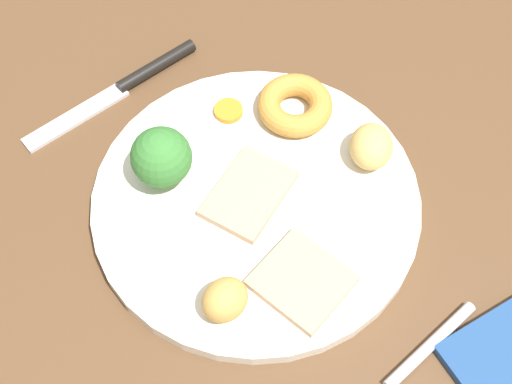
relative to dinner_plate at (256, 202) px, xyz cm
name	(u,v)px	position (x,y,z in cm)	size (l,w,h in cm)	color
dining_table	(279,252)	(-3.79, 0.92, -2.50)	(120.00, 84.00, 3.60)	brown
dinner_plate	(256,202)	(0.00, 0.00, 0.00)	(27.49, 27.49, 1.40)	silver
meat_slice_main	(249,193)	(0.56, 0.27, 1.10)	(7.68, 5.30, 0.80)	tan
meat_slice_under	(302,281)	(-7.98, 2.73, 1.10)	(6.64, 6.22, 0.80)	tan
yorkshire_pudding	(295,105)	(4.04, -8.68, 1.73)	(6.68, 6.68, 2.06)	#C68938
roast_potato_left	(374,148)	(-4.06, -9.83, 2.35)	(4.36, 3.63, 3.30)	#D8B260
roast_potato_right	(225,300)	(-5.41, 8.44, 2.38)	(3.73, 3.20, 3.36)	tan
carrot_coin_front	(228,111)	(8.11, -4.40, 0.97)	(2.58, 2.58, 0.55)	orange
broccoli_floret	(161,157)	(6.74, 4.16, 3.86)	(5.06, 5.06, 5.74)	#8CB766
fork	(400,375)	(-17.90, 2.47, -0.31)	(2.19, 15.30, 0.90)	silver
knife	(128,84)	(17.66, -0.31, -0.25)	(2.98, 18.56, 1.20)	black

